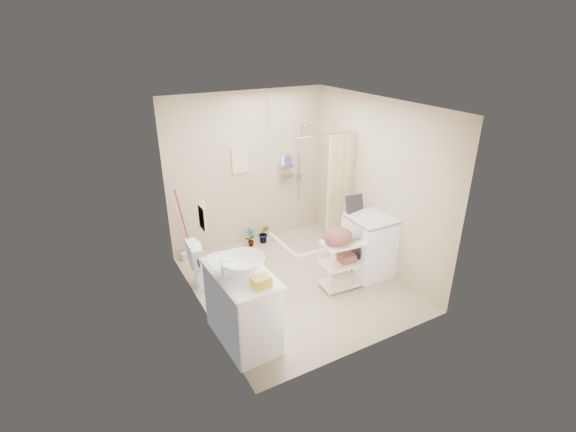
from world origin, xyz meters
The scene contains 23 objects.
floor centered at (0.00, 0.00, 0.00)m, with size 3.20×3.20×0.00m, color tan.
ceiling centered at (0.00, 0.00, 2.60)m, with size 2.80×3.20×0.04m, color silver.
wall_back centered at (0.00, 1.60, 1.30)m, with size 2.80×0.04×2.60m, color #C0B095.
wall_front centered at (0.00, -1.60, 1.30)m, with size 2.80×0.04×2.60m, color #C0B095.
wall_left centered at (-1.40, 0.00, 1.30)m, with size 0.04×3.20×2.60m, color #C0B095.
wall_right centered at (1.40, 0.00, 1.30)m, with size 0.04×3.20×2.60m, color #C0B095.
vanity centered at (-1.16, -0.74, 0.47)m, with size 0.60×1.06×0.94m, color white.
sink centered at (-1.14, -0.74, 1.03)m, with size 0.53×0.53×0.18m, color white.
counter_basket centered at (-1.07, -1.11, 0.99)m, with size 0.20×0.16×0.11m, color gold.
floor_basket centered at (-0.99, -1.01, 0.08)m, with size 0.29×0.23×0.16m, color yellow.
toilet centered at (-1.04, 0.58, 0.37)m, with size 0.41×0.72×0.73m, color white.
mop centered at (-1.25, 1.47, 0.64)m, with size 0.12×0.12×1.27m, color #A62329, non-canonical shape.
potted_plant_a centered at (-0.11, 1.38, 0.17)m, with size 0.18×0.12×0.34m, color brown.
potted_plant_b centered at (0.16, 1.39, 0.18)m, with size 0.20×0.16×0.36m, color brown.
hanging_towel centered at (-0.15, 1.58, 1.50)m, with size 0.28×0.03×0.42m, color beige.
towel_ring centered at (-1.38, -0.20, 1.47)m, with size 0.04×0.22×0.34m, color #FBEC9C, non-canonical shape.
tp_holder centered at (-1.36, 0.05, 0.72)m, with size 0.08×0.12×0.14m, color white, non-canonical shape.
shower centered at (0.85, 1.05, 1.05)m, with size 1.10×1.10×2.10m, color white, non-canonical shape.
shampoo_bottle_a centered at (0.62, 1.54, 1.43)m, with size 0.08×0.08×0.22m, color silver.
shampoo_bottle_b centered at (0.72, 1.53, 1.41)m, with size 0.08×0.09×0.19m, color #314F9D.
washing_machine centered at (1.14, -0.27, 0.47)m, with size 0.64×0.66×0.93m, color white.
laundry_rack centered at (0.56, -0.39, 0.44)m, with size 0.63×0.37×0.88m, color white, non-canonical shape.
ironing_board centered at (1.03, -0.08, 0.61)m, with size 0.35×0.10×1.23m, color black, non-canonical shape.
Camera 1 is at (-2.65, -4.54, 3.45)m, focal length 26.00 mm.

